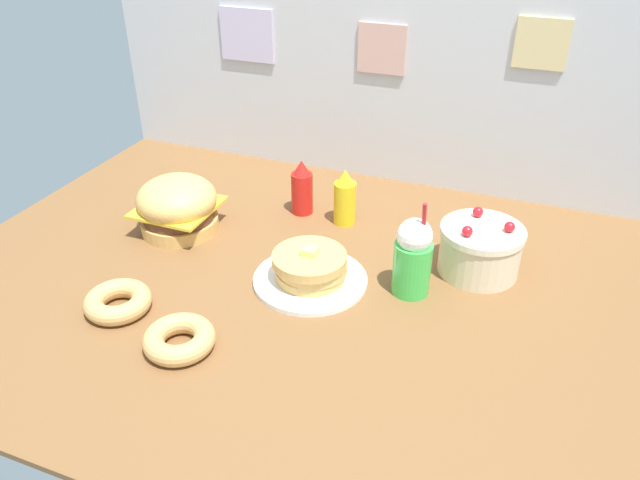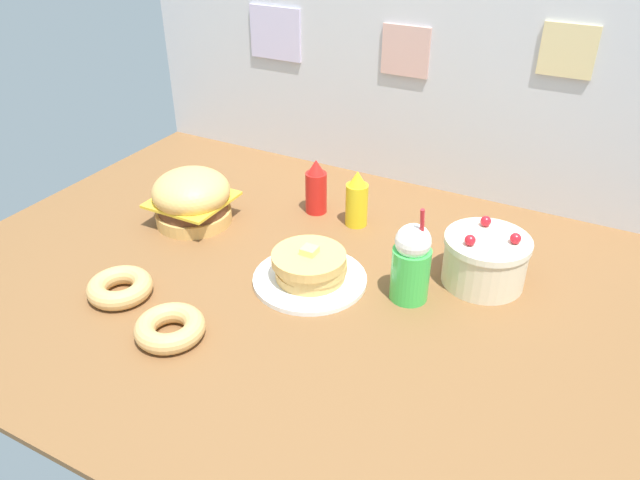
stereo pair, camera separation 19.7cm
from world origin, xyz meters
name	(u,v)px [view 2 (the right image)]	position (x,y,z in m)	size (l,w,h in m)	color
ground_plane	(299,283)	(0.00, 0.00, -0.01)	(2.45, 1.78, 0.02)	brown
back_wall	(405,80)	(0.00, 0.88, 0.44)	(2.45, 0.04, 0.87)	silver
burger	(192,198)	(-0.56, 0.16, 0.10)	(0.30, 0.30, 0.21)	#DBA859
pancake_stack	(310,269)	(0.03, 0.02, 0.05)	(0.38, 0.38, 0.13)	white
layer_cake	(485,260)	(0.54, 0.28, 0.09)	(0.28, 0.28, 0.20)	beige
ketchup_bottle	(316,188)	(-0.18, 0.45, 0.10)	(0.08, 0.08, 0.22)	red
mustard_bottle	(357,200)	(0.01, 0.44, 0.10)	(0.08, 0.08, 0.22)	yellow
cream_soda_cup	(411,263)	(0.35, 0.09, 0.13)	(0.12, 0.12, 0.33)	green
donut_pink_glaze	(120,287)	(-0.46, -0.34, 0.03)	(0.21, 0.21, 0.06)	tan
donut_chocolate	(170,327)	(-0.19, -0.42, 0.03)	(0.21, 0.21, 0.06)	tan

